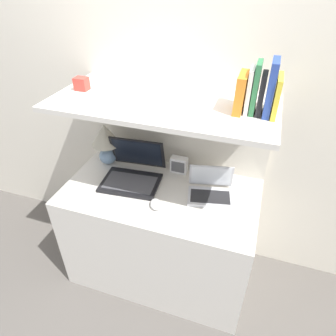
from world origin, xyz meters
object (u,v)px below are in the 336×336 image
object	(u,v)px
book_yellow	(277,96)
book_black	(262,94)
table_lamp	(106,140)
book_green	(256,88)
book_white	(250,91)
book_blue	(271,88)
shelf_gadget	(82,84)
laptop_large	(133,173)
router_box	(179,165)
book_orange	(241,93)
computer_mouse	(156,204)
laptop_small	(210,190)

from	to	relation	value
book_yellow	book_black	size ratio (longest dim) A/B	0.97
table_lamp	book_yellow	world-z (taller)	book_yellow
book_green	book_white	size ratio (longest dim) A/B	1.14
table_lamp	book_blue	world-z (taller)	book_blue
book_yellow	shelf_gadget	bearing A→B (deg)	180.00
laptop_large	book_black	world-z (taller)	book_black
book_yellow	book_blue	distance (m)	0.05
shelf_gadget	router_box	bearing A→B (deg)	17.16
book_yellow	book_white	distance (m)	0.13
laptop_large	book_blue	world-z (taller)	book_blue
router_box	book_black	bearing A→B (deg)	-20.58
book_blue	book_yellow	bearing A→B (deg)	-0.00
book_orange	book_white	bearing A→B (deg)	0.00
book_black	shelf_gadget	world-z (taller)	book_black
computer_mouse	laptop_large	bearing A→B (deg)	138.89
book_black	book_green	world-z (taller)	book_green
computer_mouse	book_yellow	size ratio (longest dim) A/B	0.62
laptop_small	book_blue	size ratio (longest dim) A/B	1.18
laptop_large	book_orange	world-z (taller)	book_orange
book_black	shelf_gadget	xyz separation A→B (m)	(-0.99, 0.00, -0.06)
table_lamp	book_yellow	xyz separation A→B (m)	(1.02, -0.11, 0.48)
book_yellow	book_blue	world-z (taller)	book_blue
laptop_small	book_white	world-z (taller)	book_white
book_orange	shelf_gadget	bearing A→B (deg)	180.00
laptop_large	book_white	distance (m)	0.90
table_lamp	book_blue	xyz separation A→B (m)	(0.99, -0.11, 0.51)
computer_mouse	router_box	bearing A→B (deg)	86.05
computer_mouse	book_blue	bearing A→B (deg)	22.69
book_black	table_lamp	bearing A→B (deg)	173.12
book_blue	shelf_gadget	world-z (taller)	book_blue
book_blue	book_white	size ratio (longest dim) A/B	1.21
router_box	shelf_gadget	xyz separation A→B (m)	(-0.54, -0.17, 0.55)
laptop_large	book_yellow	size ratio (longest dim) A/B	2.08
book_blue	book_orange	world-z (taller)	book_blue
table_lamp	book_orange	xyz separation A→B (m)	(0.86, -0.11, 0.48)
laptop_large	book_yellow	world-z (taller)	book_yellow
book_black	book_green	distance (m)	0.04
router_box	book_yellow	size ratio (longest dim) A/B	0.59
router_box	book_white	bearing A→B (deg)	-23.35
book_white	book_orange	xyz separation A→B (m)	(-0.04, 0.00, -0.01)
shelf_gadget	table_lamp	bearing A→B (deg)	72.40
shelf_gadget	book_green	bearing A→B (deg)	-0.00
book_orange	computer_mouse	bearing A→B (deg)	-150.51
book_white	book_orange	size ratio (longest dim) A/B	1.16
laptop_large	router_box	size ratio (longest dim) A/B	3.50
book_green	book_yellow	bearing A→B (deg)	-0.00
computer_mouse	book_green	world-z (taller)	book_green
book_green	book_orange	distance (m)	0.07
router_box	book_green	size ratio (longest dim) A/B	0.46
laptop_small	book_orange	bearing A→B (deg)	5.37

